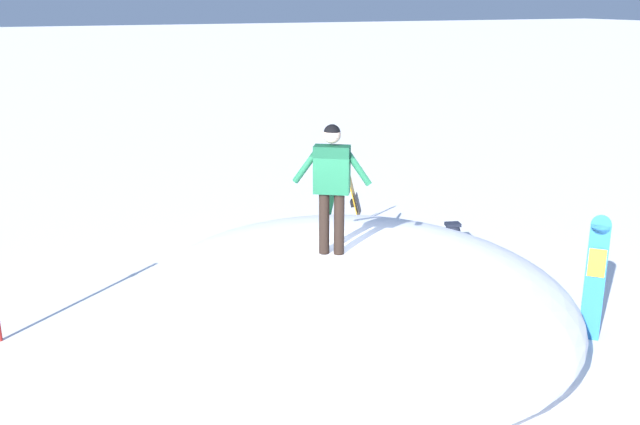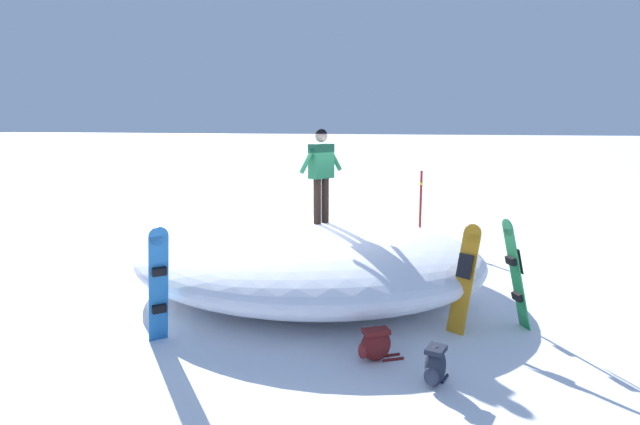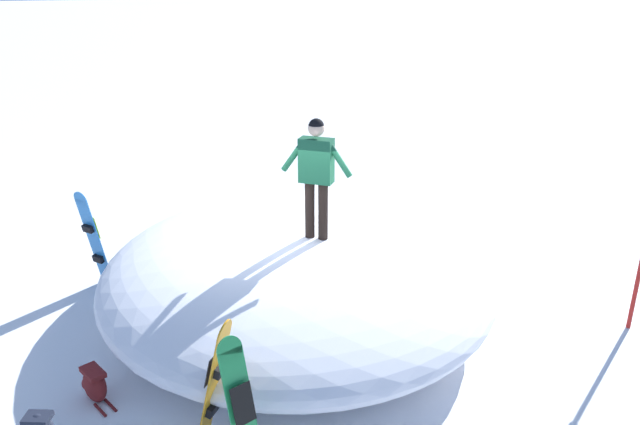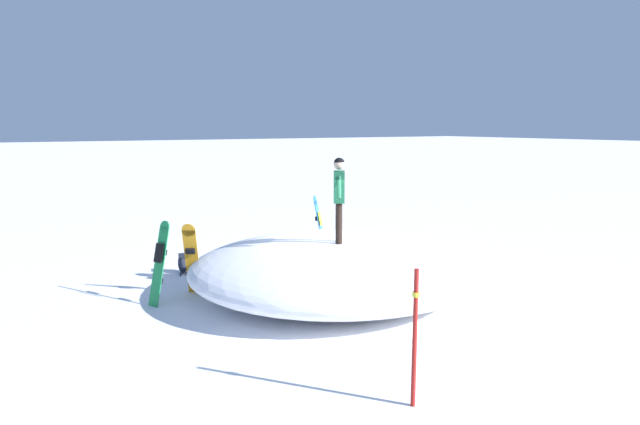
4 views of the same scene
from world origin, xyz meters
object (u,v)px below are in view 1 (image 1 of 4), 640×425
(snowboard_primary_upright, at_px, (357,212))
(backpack_far, at_px, (455,252))
(snowboard_tertiary_upright, at_px, (330,200))
(snowboarder_standing, at_px, (332,177))
(backpack_near, at_px, (453,234))
(snowboard_secondary_upright, at_px, (595,275))

(snowboard_primary_upright, relative_size, backpack_far, 2.61)
(snowboard_tertiary_upright, distance_m, backpack_far, 2.49)
(snowboarder_standing, distance_m, snowboard_primary_upright, 3.40)
(snowboarder_standing, relative_size, backpack_near, 3.44)
(snowboarder_standing, relative_size, snowboard_tertiary_upright, 1.04)
(backpack_near, bearing_deg, backpack_far, -31.85)
(snowboard_secondary_upright, bearing_deg, backpack_near, 175.56)
(snowboard_secondary_upright, bearing_deg, snowboard_primary_upright, -159.21)
(snowboard_primary_upright, distance_m, backpack_near, 1.95)
(snowboarder_standing, height_order, backpack_near, snowboarder_standing)
(snowboarder_standing, height_order, snowboard_primary_upright, snowboarder_standing)
(snowboard_tertiary_upright, bearing_deg, backpack_far, 40.35)
(snowboard_secondary_upright, bearing_deg, snowboarder_standing, -114.63)
(snowboard_primary_upright, relative_size, backpack_near, 3.11)
(snowboard_secondary_upright, relative_size, snowboard_tertiary_upright, 1.01)
(backpack_far, bearing_deg, snowboard_secondary_upright, 3.69)
(snowboard_secondary_upright, distance_m, backpack_far, 3.03)
(snowboarder_standing, height_order, backpack_far, snowboarder_standing)
(snowboard_primary_upright, distance_m, backpack_far, 1.86)
(snowboard_primary_upright, bearing_deg, snowboard_secondary_upright, 20.79)
(snowboarder_standing, xyz_separation_m, snowboard_primary_upright, (-2.58, 1.70, -1.41))
(snowboarder_standing, bearing_deg, backpack_near, 122.30)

